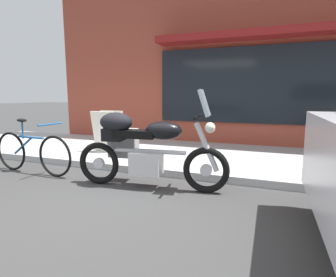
{
  "coord_description": "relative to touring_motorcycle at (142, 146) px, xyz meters",
  "views": [
    {
      "loc": [
        1.93,
        -2.82,
        1.31
      ],
      "look_at": [
        0.54,
        0.83,
        0.7
      ],
      "focal_mm": 29.39,
      "sensor_mm": 36.0,
      "label": 1
    }
  ],
  "objects": [
    {
      "name": "sandwich_board_sign",
      "position": [
        -1.57,
        1.52,
        -0.04
      ],
      "size": [
        0.55,
        0.4,
        0.87
      ],
      "color": "silver",
      "rests_on": "sidewalk_curb"
    },
    {
      "name": "parked_bicycle",
      "position": [
        -2.05,
        -0.04,
        -0.23
      ],
      "size": [
        1.71,
        0.48,
        0.93
      ],
      "color": "black",
      "rests_on": "ground_plane"
    },
    {
      "name": "ground_plane",
      "position": [
        -0.21,
        -0.65,
        -0.6
      ],
      "size": [
        80.0,
        80.0,
        0.0
      ],
      "primitive_type": "plane",
      "color": "#393939"
    },
    {
      "name": "touring_motorcycle",
      "position": [
        0.0,
        0.0,
        0.0
      ],
      "size": [
        2.22,
        0.63,
        1.39
      ],
      "color": "black",
      "rests_on": "ground_plane"
    }
  ]
}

